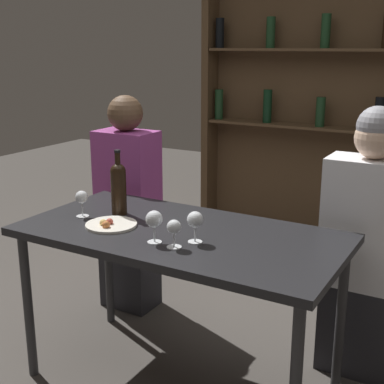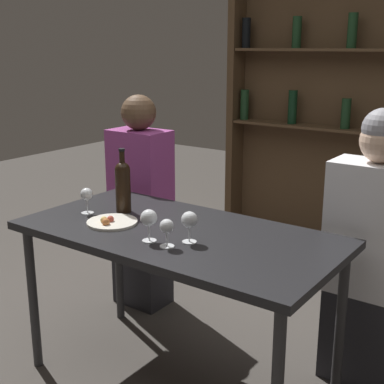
{
  "view_description": "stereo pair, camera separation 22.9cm",
  "coord_description": "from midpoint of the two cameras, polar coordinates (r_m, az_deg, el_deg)",
  "views": [
    {
      "loc": [
        1.14,
        -1.88,
        1.54
      ],
      "look_at": [
        0.0,
        0.11,
        0.91
      ],
      "focal_mm": 50.0,
      "sensor_mm": 36.0,
      "label": 1
    },
    {
      "loc": [
        1.34,
        -1.76,
        1.54
      ],
      "look_at": [
        0.0,
        0.11,
        0.91
      ],
      "focal_mm": 50.0,
      "sensor_mm": 36.0,
      "label": 2
    }
  ],
  "objects": [
    {
      "name": "seated_person_left",
      "position": [
        3.17,
        -8.87,
        -1.88
      ],
      "size": [
        0.34,
        0.22,
        1.27
      ],
      "color": "#26262B",
      "rests_on": "ground_plane"
    },
    {
      "name": "food_plate_0",
      "position": [
        2.43,
        -11.38,
        -3.47
      ],
      "size": [
        0.23,
        0.23,
        0.04
      ],
      "color": "silver",
      "rests_on": "dining_table"
    },
    {
      "name": "dining_table",
      "position": [
        2.36,
        -4.1,
        -5.75
      ],
      "size": [
        1.42,
        0.72,
        0.76
      ],
      "color": "black",
      "rests_on": "ground_plane"
    },
    {
      "name": "wine_glass_1",
      "position": [
        2.18,
        -7.07,
        -3.04
      ],
      "size": [
        0.07,
        0.07,
        0.14
      ],
      "color": "silver",
      "rests_on": "dining_table"
    },
    {
      "name": "seated_person_right",
      "position": [
        2.58,
        15.65,
        -6.13
      ],
      "size": [
        0.4,
        0.22,
        1.29
      ],
      "color": "#26262B",
      "rests_on": "ground_plane"
    },
    {
      "name": "wine_glass_3",
      "position": [
        2.17,
        -2.69,
        -3.12
      ],
      "size": [
        0.07,
        0.07,
        0.13
      ],
      "color": "silver",
      "rests_on": "dining_table"
    },
    {
      "name": "wine_bottle",
      "position": [
        2.56,
        -10.39,
        0.59
      ],
      "size": [
        0.07,
        0.07,
        0.31
      ],
      "color": "black",
      "rests_on": "dining_table"
    },
    {
      "name": "wine_glass_0",
      "position": [
        2.57,
        -14.2,
        -0.7
      ],
      "size": [
        0.06,
        0.06,
        0.13
      ],
      "color": "silver",
      "rests_on": "dining_table"
    },
    {
      "name": "ground_plane",
      "position": [
        2.68,
        -3.81,
        -19.62
      ],
      "size": [
        10.0,
        10.0,
        0.0
      ],
      "primitive_type": "plane",
      "color": "#47423D"
    },
    {
      "name": "wine_glass_2",
      "position": [
        2.12,
        -5.03,
        -3.94
      ],
      "size": [
        0.06,
        0.06,
        0.12
      ],
      "color": "silver",
      "rests_on": "dining_table"
    },
    {
      "name": "wine_rack_wall",
      "position": [
        4.08,
        12.34,
        10.25
      ],
      "size": [
        1.91,
        0.21,
        2.32
      ],
      "color": "#4C3823",
      "rests_on": "ground_plane"
    }
  ]
}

